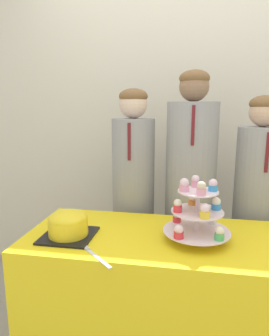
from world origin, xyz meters
TOP-DOWN VIEW (x-y plane):
  - wall_back at (0.00, 1.35)m, footprint 9.00×0.06m
  - table at (0.00, 0.29)m, footprint 1.55×0.59m
  - round_cake at (-0.56, 0.21)m, footprint 0.24×0.24m
  - cake_knife at (-0.41, 0.08)m, footprint 0.20×0.20m
  - cupcake_stand at (0.05, 0.27)m, footprint 0.31×0.31m
  - student_0 at (-0.35, 0.79)m, footprint 0.27×0.28m
  - student_1 at (0.02, 0.79)m, footprint 0.31×0.32m
  - student_2 at (0.42, 0.79)m, footprint 0.28×0.28m

SIDE VIEW (x-z plane):
  - table at x=0.00m, z-range 0.00..0.77m
  - student_2 at x=0.42m, z-range -0.04..1.42m
  - student_0 at x=-0.35m, z-range -0.03..1.47m
  - student_1 at x=0.02m, z-range -0.04..1.55m
  - cake_knife at x=-0.41m, z-range 0.77..0.78m
  - round_cake at x=-0.56m, z-range 0.77..0.90m
  - cupcake_stand at x=0.05m, z-range 0.77..1.07m
  - wall_back at x=0.00m, z-range 0.00..2.70m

